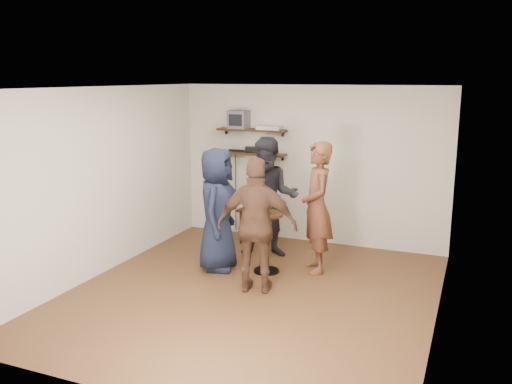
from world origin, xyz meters
TOP-DOWN VIEW (x-y plane):
  - room at (0.00, 0.00)m, footprint 4.58×5.08m
  - shelf_upper at (-1.00, 2.38)m, footprint 1.20×0.25m
  - shelf_lower at (-1.00, 2.38)m, footprint 1.20×0.25m
  - crt_monitor at (-1.23, 2.38)m, footprint 0.32×0.30m
  - dvd_deck at (-0.67, 2.38)m, footprint 0.40×0.24m
  - radio at (-0.99, 2.38)m, footprint 0.22×0.10m
  - power_strip at (-1.29, 2.42)m, footprint 0.30×0.05m
  - side_table at (-0.81, 2.10)m, footprint 0.53×0.53m
  - vase_lilies at (-0.81, 2.10)m, footprint 0.19×0.19m
  - drinks_table at (-0.12, 0.83)m, footprint 0.47×0.47m
  - wine_glass_fl at (-0.19, 0.80)m, footprint 0.07×0.07m
  - wine_glass_fr at (-0.06, 0.79)m, footprint 0.07×0.07m
  - wine_glass_bl at (-0.13, 0.89)m, footprint 0.07×0.07m
  - wine_glass_br at (-0.08, 0.83)m, footprint 0.07×0.07m
  - person_plaid at (0.52, 1.15)m, footprint 0.71×0.81m
  - person_dark at (-0.34, 1.50)m, footprint 1.07×0.94m
  - person_navy at (-0.82, 0.69)m, footprint 0.71×0.95m
  - person_brown at (0.03, 0.13)m, footprint 1.09×0.63m

SIDE VIEW (x-z plane):
  - side_table at x=-0.81m, z-range 0.19..0.77m
  - drinks_table at x=-0.12m, z-range 0.12..0.99m
  - vase_lilies at x=-0.81m, z-range 0.41..1.32m
  - person_brown at x=0.03m, z-range 0.00..1.75m
  - person_navy at x=-0.82m, z-range 0.00..1.76m
  - person_dark at x=-0.34m, z-range 0.00..1.84m
  - person_plaid at x=0.52m, z-range 0.00..1.86m
  - wine_glass_fr at x=-0.06m, z-range 0.90..1.10m
  - wine_glass_bl at x=-0.13m, z-range 0.90..1.10m
  - wine_glass_br at x=-0.08m, z-range 0.90..1.10m
  - wine_glass_fl at x=-0.19m, z-range 0.90..1.12m
  - room at x=0.00m, z-range -0.04..2.64m
  - shelf_lower at x=-1.00m, z-range 1.43..1.47m
  - power_strip at x=-1.29m, z-range 1.47..1.50m
  - radio at x=-0.99m, z-range 1.47..1.57m
  - shelf_upper at x=-1.00m, z-range 1.83..1.87m
  - dvd_deck at x=-0.67m, z-range 1.87..1.93m
  - crt_monitor at x=-1.23m, z-range 1.87..2.17m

